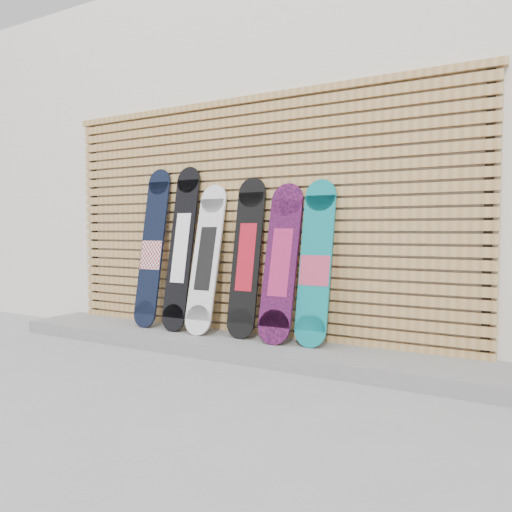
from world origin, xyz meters
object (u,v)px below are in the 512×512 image
object	(u,v)px
snowboard_3	(246,257)
snowboard_4	(281,262)
snowboard_1	(181,248)
snowboard_2	(206,259)
snowboard_0	(152,248)
snowboard_5	(316,263)

from	to	relation	value
snowboard_3	snowboard_4	bearing A→B (deg)	-4.90
snowboard_1	snowboard_2	size ratio (longest dim) A/B	1.13
snowboard_1	snowboard_2	xyz separation A→B (m)	(0.30, -0.01, -0.09)
snowboard_0	snowboard_3	size ratio (longest dim) A/B	1.10
snowboard_3	snowboard_4	distance (m)	0.36
snowboard_0	snowboard_5	size ratio (longest dim) A/B	1.14
snowboard_0	snowboard_2	size ratio (longest dim) A/B	1.13
snowboard_2	snowboard_1	bearing A→B (deg)	177.57
snowboard_2	snowboard_4	xyz separation A→B (m)	(0.77, 0.00, -0.01)
snowboard_1	snowboard_2	world-z (taller)	snowboard_1
snowboard_0	snowboard_4	world-z (taller)	snowboard_0
snowboard_2	snowboard_4	bearing A→B (deg)	0.33
snowboard_1	snowboard_3	world-z (taller)	snowboard_1
snowboard_0	snowboard_5	bearing A→B (deg)	0.53
snowboard_3	snowboard_4	size ratio (longest dim) A/B	1.05
snowboard_1	snowboard_5	xyz separation A→B (m)	(1.38, 0.02, -0.10)
snowboard_2	snowboard_4	distance (m)	0.77
snowboard_5	snowboard_1	bearing A→B (deg)	-179.15
snowboard_3	snowboard_5	xyz separation A→B (m)	(0.66, -0.00, -0.03)
snowboard_0	snowboard_2	xyz separation A→B (m)	(0.66, -0.02, -0.08)
snowboard_0	snowboard_4	bearing A→B (deg)	-0.50
snowboard_0	snowboard_3	distance (m)	1.08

